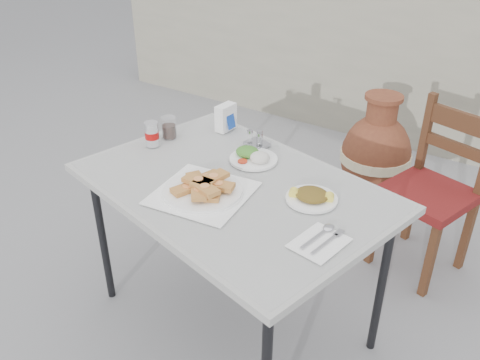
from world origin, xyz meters
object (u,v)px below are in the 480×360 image
Objects in this scene: pide_plate at (202,186)px; soda_can at (152,134)px; salad_chopped_plate at (312,196)px; condiment_caddy at (257,140)px; salad_rice_plate at (253,156)px; cafe_table at (233,194)px; cola_glass at (169,128)px; terracotta_urn at (375,157)px; napkin_holder at (226,117)px; chair at (433,189)px.

soda_can reaches higher than pide_plate.
pide_plate is at bearing -152.57° from salad_chopped_plate.
soda_can reaches higher than condiment_caddy.
cafe_table is at bearing -79.95° from salad_rice_plate.
salad_rice_plate is 1.84× the size of soda_can.
cola_glass reaches higher than salad_rice_plate.
pide_plate is 3.24× the size of condiment_caddy.
salad_chopped_plate reaches higher than terracotta_urn.
condiment_caddy reaches higher than pide_plate.
pide_plate is at bearing -35.52° from cola_glass.
soda_can is at bearing -117.66° from terracotta_urn.
terracotta_urn is (0.15, 1.36, -0.37)m from cafe_table.
pide_plate is 3.44× the size of soda_can.
cola_glass is 0.29m from napkin_holder.
salad_chopped_plate is 1.55× the size of napkin_holder.
soda_can is at bearing -125.57° from chair.
chair is at bearing -41.91° from terracotta_urn.
cola_glass reaches higher than condiment_caddy.
salad_chopped_plate is 0.53m from condiment_caddy.
cafe_table is 1.56× the size of chair.
pide_plate is 0.62m from napkin_holder.
condiment_caddy is (0.22, -0.06, -0.04)m from napkin_holder.
chair reaches higher than salad_rice_plate.
pide_plate is 3.06× the size of napkin_holder.
salad_chopped_plate is 1.74× the size of soda_can.
cola_glass is at bearing 159.18° from cafe_table.
napkin_holder is at bearing 61.59° from soda_can.
napkin_holder is at bearing -133.88° from chair.
pide_plate is (-0.05, -0.13, 0.09)m from cafe_table.
soda_can is at bearing -163.71° from salad_rice_plate.
pide_plate is at bearing -111.82° from cafe_table.
soda_can is 0.89× the size of napkin_holder.
cafe_table is 10.86× the size of napkin_holder.
chair is at bearing 33.25° from napkin_holder.
salad_rice_plate is at bearing -99.64° from terracotta_urn.
condiment_caddy reaches higher than cafe_table.
cola_glass is 1.39m from chair.
soda_can is (-0.85, 0.01, 0.04)m from salad_chopped_plate.
cafe_table is at bearing -96.50° from terracotta_urn.
condiment_caddy is at bearing -104.64° from terracotta_urn.
cafe_table reaches higher than terracotta_urn.
napkin_holder is (-0.28, 0.55, 0.03)m from pide_plate.
chair is (0.28, 0.89, -0.32)m from salad_chopped_plate.
pide_plate is at bearing -104.77° from chair.
salad_chopped_plate is 1.64× the size of condiment_caddy.
soda_can is (-0.48, -0.14, 0.04)m from salad_rice_plate.
salad_rice_plate is (-0.04, 0.22, 0.07)m from cafe_table.
chair is at bearing 72.64° from salad_chopped_plate.
chair is (1.12, 0.76, -0.35)m from cola_glass.
salad_chopped_plate is (0.33, 0.07, 0.07)m from cafe_table.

